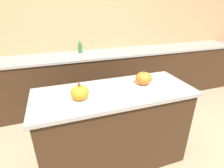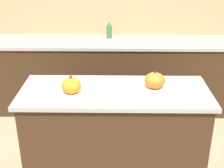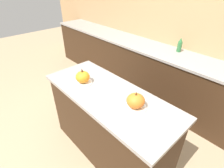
# 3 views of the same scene
# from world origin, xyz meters

# --- Properties ---
(ground_plane) EXTENTS (12.00, 12.00, 0.00)m
(ground_plane) POSITION_xyz_m (0.00, 0.00, 0.00)
(ground_plane) COLOR tan
(wall_back) EXTENTS (8.00, 0.06, 2.50)m
(wall_back) POSITION_xyz_m (0.00, 1.70, 1.25)
(wall_back) COLOR tan
(wall_back) RESTS_ON ground_plane
(kitchen_island) EXTENTS (1.57, 0.63, 0.90)m
(kitchen_island) POSITION_xyz_m (0.00, 0.00, 0.45)
(kitchen_island) COLOR #382314
(kitchen_island) RESTS_ON ground_plane
(back_counter) EXTENTS (6.00, 0.60, 0.92)m
(back_counter) POSITION_xyz_m (0.00, 1.37, 0.46)
(back_counter) COLOR #382314
(back_counter) RESTS_ON ground_plane
(pumpkin_cake_left) EXTENTS (0.20, 0.20, 0.18)m
(pumpkin_cake_left) POSITION_xyz_m (-0.35, -0.07, 0.96)
(pumpkin_cake_left) COLOR white
(pumpkin_cake_left) RESTS_ON kitchen_island
(pumpkin_cake_right) EXTENTS (0.21, 0.21, 0.17)m
(pumpkin_cake_right) POSITION_xyz_m (0.33, 0.04, 0.97)
(pumpkin_cake_right) COLOR white
(pumpkin_cake_right) RESTS_ON kitchen_island
(bottle_tall) EXTENTS (0.07, 0.07, 0.22)m
(bottle_tall) POSITION_xyz_m (-0.08, 1.51, 1.02)
(bottle_tall) COLOR #2D6B38
(bottle_tall) RESTS_ON back_counter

